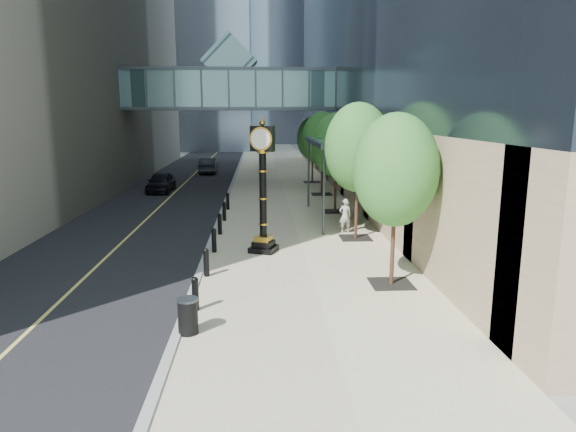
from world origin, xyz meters
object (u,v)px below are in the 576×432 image
object	(u,v)px
car_near	(161,182)
car_far	(208,165)
pedestrian	(345,216)
trash_bin	(188,317)
street_clock	(263,196)

from	to	relation	value
car_near	car_far	size ratio (longest dim) A/B	0.94
car_near	car_far	bearing A→B (deg)	79.42
pedestrian	car_far	world-z (taller)	pedestrian
car_near	car_far	distance (m)	12.14
car_near	trash_bin	bearing A→B (deg)	-77.43
car_far	pedestrian	bearing A→B (deg)	108.60
car_near	car_far	xyz separation A→B (m)	(2.36, 11.91, 0.02)
street_clock	car_near	xyz separation A→B (m)	(-7.39, 17.25, -1.66)
trash_bin	car_far	xyz separation A→B (m)	(-2.99, 37.15, 0.24)
street_clock	trash_bin	bearing A→B (deg)	-82.37
trash_bin	car_far	size ratio (longest dim) A/B	0.20
street_clock	trash_bin	world-z (taller)	street_clock
trash_bin	pedestrian	xyz separation A→B (m)	(5.99, 11.21, 0.38)
street_clock	car_far	distance (m)	29.64
trash_bin	car_far	distance (m)	37.27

